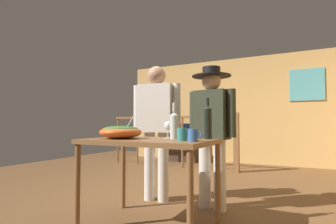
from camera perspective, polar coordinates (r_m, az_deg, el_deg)
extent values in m
plane|color=brown|center=(3.52, 1.70, -17.91)|extent=(8.68, 8.68, 0.00)
cube|color=tan|center=(6.57, 14.38, 0.33)|extent=(5.63, 0.10, 2.51)
cube|color=#53A2AE|center=(6.39, 27.84, 5.27)|extent=(0.67, 0.03, 0.68)
cylinder|color=brown|center=(6.55, -10.79, -6.07)|extent=(0.04, 0.04, 1.05)
cylinder|color=brown|center=(6.21, -6.61, -6.30)|extent=(0.04, 0.04, 1.05)
cylinder|color=brown|center=(5.91, -1.97, -6.50)|extent=(0.04, 0.04, 1.05)
cylinder|color=brown|center=(5.66, 3.13, -6.68)|extent=(0.04, 0.04, 1.05)
cylinder|color=brown|center=(5.45, 8.67, -6.82)|extent=(0.04, 0.04, 1.05)
cylinder|color=brown|center=(5.29, 14.60, -6.90)|extent=(0.04, 0.04, 1.05)
cube|color=brown|center=(5.77, 0.52, -1.16)|extent=(2.94, 0.07, 0.05)
cube|color=brown|center=(5.29, 14.60, -6.36)|extent=(0.10, 0.10, 1.15)
cube|color=#38281E|center=(6.69, 2.83, -8.57)|extent=(0.90, 0.40, 0.46)
cube|color=black|center=(6.67, 2.82, -6.53)|extent=(0.20, 0.12, 0.02)
cylinder|color=black|center=(6.66, 2.82, -6.10)|extent=(0.03, 0.03, 0.08)
cube|color=black|center=(6.62, 2.71, -4.14)|extent=(0.65, 0.06, 0.38)
cube|color=black|center=(6.60, 2.61, -4.14)|extent=(0.60, 0.01, 0.34)
cube|color=brown|center=(2.43, -4.08, -6.33)|extent=(1.16, 0.75, 0.04)
cylinder|color=brown|center=(2.56, -19.02, -14.97)|extent=(0.05, 0.05, 0.75)
cylinder|color=brown|center=(1.96, 4.83, -19.09)|extent=(0.05, 0.05, 0.75)
cylinder|color=brown|center=(3.05, -9.65, -13.02)|extent=(0.05, 0.05, 0.75)
cylinder|color=brown|center=(2.57, 10.76, -15.03)|extent=(0.05, 0.05, 0.75)
ellipsoid|color=#DB5B23|center=(2.52, -10.20, -4.34)|extent=(0.39, 0.39, 0.12)
ellipsoid|color=#38702D|center=(2.52, -10.20, -3.59)|extent=(0.32, 0.32, 0.05)
cylinder|color=silver|center=(2.47, -8.74, -3.12)|extent=(0.15, 0.01, 0.20)
cylinder|color=silver|center=(2.52, 0.01, -5.67)|extent=(0.07, 0.07, 0.01)
cylinder|color=silver|center=(2.51, 0.01, -4.71)|extent=(0.01, 0.01, 0.08)
ellipsoid|color=silver|center=(2.51, 0.01, -3.00)|extent=(0.08, 0.08, 0.09)
cylinder|color=black|center=(2.44, 8.64, -2.58)|extent=(0.07, 0.07, 0.27)
cone|color=black|center=(2.45, 8.61, 1.02)|extent=(0.07, 0.07, 0.03)
cylinder|color=black|center=(2.45, 8.60, 2.20)|extent=(0.03, 0.03, 0.07)
cylinder|color=silver|center=(2.41, 1.35, -3.34)|extent=(0.08, 0.08, 0.21)
cone|color=silver|center=(2.41, 1.35, -0.37)|extent=(0.08, 0.08, 0.04)
cylinder|color=silver|center=(2.42, 1.35, 1.05)|extent=(0.03, 0.03, 0.08)
cylinder|color=#3866B2|center=(2.08, 5.40, -5.02)|extent=(0.08, 0.08, 0.10)
torus|color=#3866B2|center=(2.06, 6.74, -4.90)|extent=(0.05, 0.01, 0.05)
cylinder|color=teal|center=(2.19, 3.08, -4.86)|extent=(0.09, 0.09, 0.10)
torus|color=teal|center=(2.17, 4.42, -4.75)|extent=(0.05, 0.01, 0.05)
cylinder|color=beige|center=(3.25, -1.04, -11.72)|extent=(0.13, 0.13, 0.83)
cylinder|color=beige|center=(3.32, -4.01, -11.53)|extent=(0.13, 0.13, 0.83)
cube|color=beige|center=(3.25, -2.51, 0.81)|extent=(0.45, 0.28, 0.59)
cylinder|color=beige|center=(3.16, 1.93, 1.17)|extent=(0.09, 0.09, 0.56)
cylinder|color=beige|center=(3.36, -6.69, 0.97)|extent=(0.09, 0.09, 0.56)
sphere|color=#A37556|center=(3.30, -2.50, 7.91)|extent=(0.23, 0.23, 0.23)
cylinder|color=beige|center=(2.97, 11.15, -13.22)|extent=(0.13, 0.13, 0.76)
cylinder|color=beige|center=(3.05, 7.97, -12.97)|extent=(0.13, 0.13, 0.76)
cube|color=#2D3323|center=(2.96, 9.45, -0.60)|extent=(0.39, 0.27, 0.54)
cylinder|color=#2D3323|center=(2.87, 13.62, -0.23)|extent=(0.09, 0.09, 0.51)
cylinder|color=#2D3323|center=(3.07, 5.54, -0.44)|extent=(0.09, 0.09, 0.51)
sphere|color=#D8A884|center=(2.99, 9.39, 6.59)|extent=(0.21, 0.21, 0.21)
cylinder|color=black|center=(3.00, 9.39, 7.67)|extent=(0.43, 0.43, 0.01)
cylinder|color=black|center=(3.01, 9.38, 8.61)|extent=(0.20, 0.20, 0.10)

